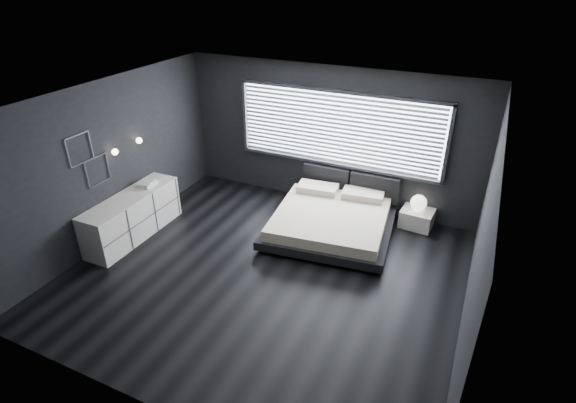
% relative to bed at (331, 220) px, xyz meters
% --- Properties ---
extents(room, '(6.04, 6.00, 2.80)m').
position_rel_bed_xyz_m(room, '(-0.53, -1.59, 1.14)').
color(room, black).
rests_on(room, ground).
extents(window, '(4.14, 0.09, 1.52)m').
position_rel_bed_xyz_m(window, '(-0.33, 1.10, 1.35)').
color(window, white).
rests_on(window, ground).
extents(headboard, '(1.96, 0.16, 0.52)m').
position_rel_bed_xyz_m(headboard, '(0.01, 1.05, 0.31)').
color(headboard, black).
rests_on(headboard, ground).
extents(sconce_near, '(0.18, 0.11, 0.11)m').
position_rel_bed_xyz_m(sconce_near, '(-3.41, -1.54, 1.34)').
color(sconce_near, silver).
rests_on(sconce_near, ground).
extents(sconce_far, '(0.18, 0.11, 0.11)m').
position_rel_bed_xyz_m(sconce_far, '(-3.41, -0.94, 1.34)').
color(sconce_far, silver).
rests_on(sconce_far, ground).
extents(wall_art_upper, '(0.01, 0.48, 0.48)m').
position_rel_bed_xyz_m(wall_art_upper, '(-3.50, -2.14, 1.59)').
color(wall_art_upper, '#47474C').
rests_on(wall_art_upper, ground).
extents(wall_art_lower, '(0.01, 0.48, 0.48)m').
position_rel_bed_xyz_m(wall_art_lower, '(-3.50, -1.89, 1.12)').
color(wall_art_lower, '#47474C').
rests_on(wall_art_lower, ground).
extents(bed, '(2.44, 2.35, 0.57)m').
position_rel_bed_xyz_m(bed, '(0.00, 0.00, 0.00)').
color(bed, black).
rests_on(bed, ground).
extents(nightstand, '(0.62, 0.52, 0.34)m').
position_rel_bed_xyz_m(nightstand, '(1.40, 0.91, -0.09)').
color(nightstand, white).
rests_on(nightstand, ground).
extents(orb_lamp, '(0.30, 0.30, 0.30)m').
position_rel_bed_xyz_m(orb_lamp, '(1.39, 0.93, 0.23)').
color(orb_lamp, white).
rests_on(orb_lamp, nightstand).
extents(dresser, '(0.57, 2.01, 0.80)m').
position_rel_bed_xyz_m(dresser, '(-3.23, -1.59, 0.14)').
color(dresser, white).
rests_on(dresser, ground).
extents(book_stack, '(0.33, 0.40, 0.08)m').
position_rel_bed_xyz_m(book_stack, '(-3.25, -1.09, 0.57)').
color(book_stack, silver).
rests_on(book_stack, dresser).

